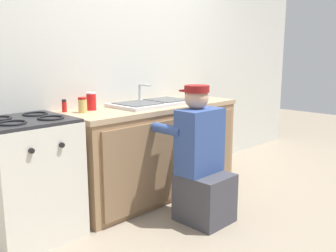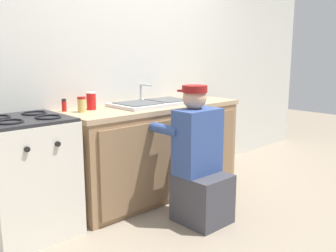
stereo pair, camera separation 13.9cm
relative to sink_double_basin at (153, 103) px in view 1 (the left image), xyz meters
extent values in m
plane|color=gray|center=(0.00, -0.30, -0.89)|extent=(12.00, 12.00, 0.00)
cube|color=silver|center=(0.00, 0.35, 0.36)|extent=(6.00, 0.10, 2.50)
cube|color=#997551|center=(0.00, 0.00, -0.48)|extent=(1.76, 0.60, 0.83)
cube|color=#866747|center=(-0.42, -0.31, -0.48)|extent=(0.78, 0.02, 0.73)
cube|color=#866747|center=(0.42, -0.31, -0.48)|extent=(0.78, 0.02, 0.73)
cube|color=tan|center=(0.00, 0.00, -0.04)|extent=(1.80, 0.62, 0.04)
cube|color=silver|center=(0.00, 0.00, 0.00)|extent=(0.80, 0.44, 0.03)
cube|color=#4C4F51|center=(-0.19, 0.00, 0.01)|extent=(0.33, 0.35, 0.01)
cube|color=#4C4F51|center=(0.19, 0.00, 0.01)|extent=(0.33, 0.35, 0.01)
cylinder|color=#B7BABF|center=(0.00, 0.19, 0.07)|extent=(0.02, 0.02, 0.18)
cylinder|color=#B7BABF|center=(0.00, 0.11, 0.16)|extent=(0.02, 0.16, 0.02)
cube|color=silver|center=(-1.24, 0.00, -0.46)|extent=(0.61, 0.60, 0.87)
cube|color=#262628|center=(-1.24, 0.00, -0.01)|extent=(0.60, 0.59, 0.02)
torus|color=black|center=(-1.38, -0.12, 0.01)|extent=(0.19, 0.19, 0.02)
torus|color=black|center=(-1.10, -0.12, 0.01)|extent=(0.19, 0.19, 0.02)
torus|color=black|center=(-1.10, 0.12, 0.01)|extent=(0.19, 0.19, 0.02)
cylinder|color=black|center=(-1.35, -0.31, -0.15)|extent=(0.04, 0.02, 0.04)
cylinder|color=black|center=(-1.13, -0.31, -0.15)|extent=(0.04, 0.02, 0.04)
cube|color=#3F3F47|center=(-0.13, -0.75, -0.69)|extent=(0.36, 0.40, 0.40)
cube|color=#334C8C|center=(-0.13, -0.69, -0.23)|extent=(0.38, 0.22, 0.52)
sphere|color=tan|center=(-0.13, -0.65, 0.11)|extent=(0.19, 0.19, 0.19)
cylinder|color=maroon|center=(-0.13, -0.65, 0.19)|extent=(0.20, 0.20, 0.06)
cube|color=maroon|center=(-0.13, -0.56, 0.17)|extent=(0.13, 0.09, 0.02)
cylinder|color=#334C8C|center=(-0.30, -0.49, -0.14)|extent=(0.08, 0.30, 0.08)
cylinder|color=#334C8C|center=(0.04, -0.49, -0.14)|extent=(0.08, 0.30, 0.08)
cylinder|color=red|center=(-0.59, 0.14, 0.05)|extent=(0.08, 0.08, 0.14)
cylinder|color=white|center=(-0.59, 0.14, 0.13)|extent=(0.08, 0.08, 0.01)
cylinder|color=red|center=(-0.81, 0.21, 0.02)|extent=(0.04, 0.04, 0.08)
cylinder|color=black|center=(-0.81, 0.21, 0.08)|extent=(0.04, 0.04, 0.02)
cylinder|color=#DBB760|center=(-0.72, 0.07, 0.04)|extent=(0.07, 0.07, 0.11)
cylinder|color=#B21E19|center=(-0.72, 0.07, 0.10)|extent=(0.07, 0.07, 0.02)
cylinder|color=#513823|center=(0.65, 0.16, 0.02)|extent=(0.04, 0.04, 0.08)
cylinder|color=black|center=(0.65, 0.16, 0.08)|extent=(0.04, 0.04, 0.02)
cylinder|color=#ADC6CC|center=(0.62, 0.00, 0.03)|extent=(0.06, 0.06, 0.10)
camera|label=1|loc=(-2.37, -2.57, 0.47)|focal=40.00mm
camera|label=2|loc=(-2.27, -2.66, 0.47)|focal=40.00mm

